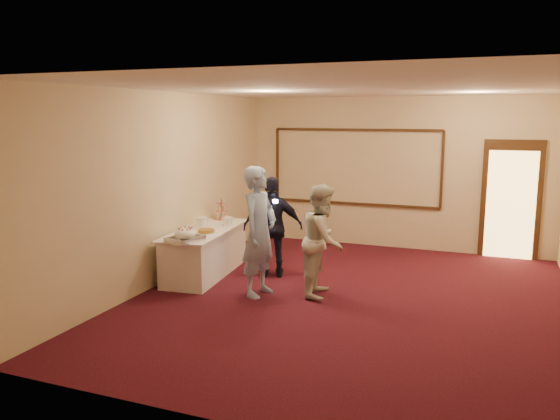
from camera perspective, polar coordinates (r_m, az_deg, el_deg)
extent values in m
plane|color=black|center=(8.03, 7.34, -9.36)|extent=(7.00, 7.00, 0.00)
cube|color=beige|center=(11.07, 11.93, 3.77)|extent=(6.00, 0.04, 3.00)
cube|color=beige|center=(4.41, -3.39, -4.98)|extent=(6.00, 0.04, 3.00)
cube|color=beige|center=(8.86, -11.62, 2.32)|extent=(0.04, 7.00, 3.00)
cube|color=white|center=(7.59, 7.85, 12.56)|extent=(6.00, 7.00, 0.04)
cube|color=#331F0F|center=(11.29, 7.78, 0.67)|extent=(3.40, 0.04, 0.05)
cube|color=#331F0F|center=(11.15, 7.96, 8.31)|extent=(3.40, 0.04, 0.05)
cube|color=#331F0F|center=(11.70, -0.28, 4.79)|extent=(0.05, 0.04, 1.50)
cube|color=#331F0F|center=(10.92, 16.59, 4.02)|extent=(0.05, 0.04, 1.50)
cube|color=#331F0F|center=(10.94, 22.98, 1.02)|extent=(1.05, 0.06, 2.20)
cube|color=#FFBF66|center=(10.93, 22.95, 0.48)|extent=(0.85, 0.02, 2.00)
cube|color=silver|center=(9.21, -7.81, -4.45)|extent=(0.94, 2.08, 0.74)
cube|color=silver|center=(9.13, -7.86, -2.10)|extent=(1.04, 2.19, 0.03)
cube|color=#B1B3B9|center=(8.28, -9.87, -3.12)|extent=(0.48, 0.57, 0.04)
ellipsoid|color=white|center=(8.26, -9.89, -2.48)|extent=(0.32, 0.32, 0.15)
cube|color=silver|center=(8.35, -8.71, -2.81)|extent=(0.10, 0.34, 0.01)
cylinder|color=#BE4A50|center=(9.95, -6.15, 0.09)|extent=(0.02, 0.02, 0.37)
cylinder|color=#BE4A50|center=(9.98, -6.14, -0.92)|extent=(0.28, 0.28, 0.01)
cylinder|color=#BE4A50|center=(9.95, -6.15, -0.08)|extent=(0.21, 0.21, 0.01)
cylinder|color=#BE4A50|center=(9.93, -6.17, 0.76)|extent=(0.15, 0.15, 0.01)
cylinder|color=white|center=(9.25, -8.17, -1.34)|extent=(0.20, 0.20, 0.16)
cylinder|color=white|center=(9.23, -8.18, -0.82)|extent=(0.21, 0.21, 0.01)
cylinder|color=white|center=(9.38, -5.44, -1.21)|extent=(0.16, 0.16, 0.14)
cylinder|color=white|center=(9.37, -5.45, -0.77)|extent=(0.17, 0.17, 0.01)
cylinder|color=white|center=(8.83, -7.71, -2.37)|extent=(0.30, 0.30, 0.01)
cylinder|color=brown|center=(8.82, -7.71, -2.17)|extent=(0.26, 0.26, 0.05)
imported|color=#99B9E9|center=(7.97, -2.18, -2.27)|extent=(0.54, 0.75, 1.91)
imported|color=beige|center=(8.03, 4.50, -3.15)|extent=(0.71, 0.86, 1.65)
imported|color=black|center=(8.93, -0.74, -1.79)|extent=(1.05, 0.71, 1.66)
cube|color=white|center=(8.71, -0.50, 0.93)|extent=(0.07, 0.04, 0.05)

